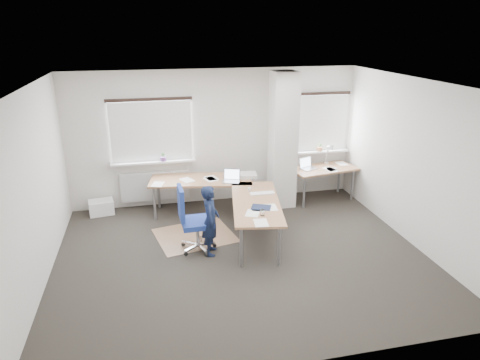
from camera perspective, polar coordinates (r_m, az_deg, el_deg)
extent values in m
plane|color=black|center=(7.21, 0.20, -10.03)|extent=(6.00, 6.00, 0.00)
cube|color=beige|center=(8.97, -3.32, 5.71)|extent=(6.00, 0.04, 2.80)
cube|color=beige|center=(4.43, 7.46, -9.99)|extent=(6.00, 0.04, 2.80)
cube|color=beige|center=(6.68, -25.80, -1.37)|extent=(0.04, 5.00, 2.80)
cube|color=beige|center=(7.82, 22.22, 2.07)|extent=(0.04, 5.00, 2.80)
cube|color=white|center=(6.30, 0.23, 12.64)|extent=(6.00, 5.00, 0.04)
cube|color=beige|center=(8.76, 5.73, 5.21)|extent=(0.50, 0.50, 2.78)
cube|color=white|center=(8.79, -11.75, 6.36)|extent=(1.60, 0.04, 1.20)
cube|color=white|center=(8.75, -11.75, 6.30)|extent=(1.60, 0.02, 1.20)
cube|color=white|center=(8.89, -11.46, 2.37)|extent=(1.70, 0.20, 0.04)
cube|color=white|center=(9.53, 10.58, 7.48)|extent=(1.20, 0.04, 1.20)
cube|color=white|center=(9.49, 10.67, 7.42)|extent=(1.20, 0.02, 1.20)
cube|color=white|center=(9.62, 10.51, 3.78)|extent=(1.30, 0.20, 0.04)
cube|color=white|center=(9.07, -11.24, -0.78)|extent=(1.40, 0.10, 0.60)
cylinder|color=#6B3A80|center=(8.85, -10.19, 2.80)|extent=(0.12, 0.12, 0.08)
imported|color=#2E6026|center=(8.84, -10.21, 3.06)|extent=(0.09, 0.06, 0.17)
cylinder|color=#AA6841|center=(9.58, 10.58, 4.09)|extent=(0.12, 0.12, 0.08)
imported|color=#2E6026|center=(9.57, 10.59, 4.33)|extent=(0.09, 0.07, 0.17)
cube|color=#936D50|center=(7.88, -6.03, -7.36)|extent=(1.54, 1.38, 0.01)
cube|color=white|center=(9.09, -18.00, -3.47)|extent=(0.52, 0.40, 0.29)
cube|color=brown|center=(8.52, -5.22, 0.02)|extent=(2.11, 1.14, 0.04)
cube|color=brown|center=(7.41, 2.15, -3.02)|extent=(1.14, 2.11, 0.04)
cylinder|color=gray|center=(8.47, -11.33, -3.09)|extent=(0.05, 0.05, 0.69)
cylinder|color=gray|center=(9.02, -10.79, -1.60)|extent=(0.05, 0.05, 0.69)
cylinder|color=gray|center=(8.93, 0.72, -1.45)|extent=(0.05, 0.05, 0.69)
cylinder|color=gray|center=(6.74, 0.15, -8.91)|extent=(0.05, 0.05, 0.69)
cylinder|color=gray|center=(6.80, 5.27, -8.76)|extent=(0.05, 0.05, 0.69)
cylinder|color=gray|center=(8.41, 3.67, -2.89)|extent=(0.05, 0.05, 0.69)
cube|color=#B7B7BC|center=(8.32, -1.19, -0.19)|extent=(0.39, 0.33, 0.01)
cube|color=#B7B7BC|center=(8.39, -1.08, 0.79)|extent=(0.32, 0.15, 0.22)
cube|color=silver|center=(8.39, -1.08, 0.79)|extent=(0.28, 0.13, 0.19)
cube|color=white|center=(7.74, 2.97, -1.78)|extent=(0.44, 0.15, 0.02)
cube|color=#131C35|center=(7.16, 2.84, -3.66)|extent=(0.39, 0.34, 0.01)
cube|color=beige|center=(8.58, 0.71, 0.65)|extent=(0.49, 0.38, 0.07)
imported|color=white|center=(7.84, 1.26, -1.28)|extent=(0.07, 0.07, 0.07)
cylinder|color=silver|center=(6.86, 3.01, -4.36)|extent=(0.07, 0.07, 0.10)
cube|color=brown|center=(9.32, 11.07, 1.49)|extent=(1.50, 0.93, 0.04)
cylinder|color=gray|center=(8.94, 8.55, -1.65)|extent=(0.05, 0.05, 0.69)
cylinder|color=gray|center=(9.58, 14.74, -0.61)|extent=(0.05, 0.05, 0.69)
cylinder|color=gray|center=(9.34, 7.00, -0.62)|extent=(0.05, 0.05, 0.69)
cylinder|color=gray|center=(9.96, 13.05, 0.31)|extent=(0.05, 0.05, 0.69)
cube|color=#B7B7BC|center=(9.19, 9.16, 1.51)|extent=(0.39, 0.34, 0.01)
cube|color=#B7B7BC|center=(9.23, 8.70, 2.36)|extent=(0.32, 0.17, 0.22)
cube|color=silver|center=(9.23, 8.70, 2.36)|extent=(0.28, 0.14, 0.19)
cylinder|color=white|center=(9.65, 11.45, 2.27)|extent=(0.10, 0.10, 0.02)
cylinder|color=white|center=(9.59, 11.52, 3.36)|extent=(0.02, 0.16, 0.38)
cylinder|color=white|center=(9.43, 11.90, 4.43)|extent=(0.02, 0.29, 0.13)
cone|color=white|center=(9.31, 12.24, 4.09)|extent=(0.14, 0.16, 0.17)
cube|color=navy|center=(7.19, -5.74, -5.66)|extent=(0.52, 0.52, 0.09)
cube|color=navy|center=(7.01, -7.88, -3.11)|extent=(0.08, 0.44, 0.55)
cylinder|color=silver|center=(7.28, -5.68, -7.15)|extent=(0.07, 0.07, 0.37)
cylinder|color=black|center=(7.44, -3.42, -8.69)|extent=(0.07, 0.04, 0.07)
cylinder|color=black|center=(7.65, -5.28, -7.90)|extent=(0.05, 0.07, 0.07)
cylinder|color=black|center=(7.52, -7.58, -8.51)|extent=(0.07, 0.06, 0.07)
cylinder|color=black|center=(7.23, -7.23, -9.74)|extent=(0.07, 0.07, 0.07)
cylinder|color=black|center=(7.18, -4.56, -9.87)|extent=(0.05, 0.07, 0.07)
imported|color=black|center=(7.03, -3.96, -5.38)|extent=(0.37, 0.49, 1.20)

